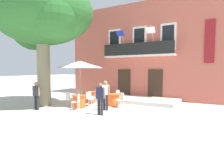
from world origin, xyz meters
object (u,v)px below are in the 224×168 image
object	(u,v)px
cafe_chair_near_tree_1	(89,98)
cafe_chair_middle_0	(80,95)
cafe_table_near_tree	(79,101)
cafe_chair_front_1	(119,96)
pedestrian_near_entrance	(106,94)
cafe_chair_middle_1	(95,96)
pedestrian_mid_plaza	(36,94)
cafe_table_front	(114,100)
plane_tree	(42,17)
cafe_table_middle	(91,97)
cafe_chair_front_0	(121,99)
cafe_chair_near_tree_2	(69,98)
cafe_chair_middle_2	(99,94)
cafe_chair_front_2	(102,98)
cafe_umbrella	(80,65)
cafe_chair_near_tree_0	(77,101)
pedestrian_by_tree	(100,97)

from	to	relation	value
cafe_chair_near_tree_1	cafe_chair_middle_0	world-z (taller)	same
cafe_table_near_tree	cafe_chair_front_1	xyz separation A→B (m)	(1.53, 2.31, 0.14)
cafe_table_near_tree	pedestrian_near_entrance	distance (m)	1.90
cafe_table_near_tree	cafe_chair_middle_1	bearing A→B (deg)	84.35
pedestrian_mid_plaza	cafe_table_near_tree	bearing A→B (deg)	45.76
cafe_table_front	cafe_chair_front_1	bearing A→B (deg)	90.45
cafe_table_near_tree	plane_tree	bearing A→B (deg)	-167.54
cafe_table_middle	cafe_chair_front_0	xyz separation A→B (m)	(2.70, -0.65, 0.14)
cafe_table_middle	pedestrian_mid_plaza	xyz separation A→B (m)	(-1.17, -3.57, 0.51)
cafe_chair_near_tree_2	cafe_chair_front_0	xyz separation A→B (m)	(2.96, 1.23, 0.00)
cafe_chair_middle_2	cafe_chair_front_2	bearing A→B (deg)	-51.02
cafe_chair_middle_1	cafe_umbrella	distance (m)	2.29
cafe_chair_near_tree_2	cafe_table_middle	distance (m)	1.90
cafe_chair_near_tree_0	cafe_chair_near_tree_2	size ratio (longest dim) A/B	1.00
cafe_chair_front_0	cafe_chair_near_tree_0	bearing A→B (deg)	-134.31
cafe_table_middle	cafe_table_front	world-z (taller)	same
plane_tree	cafe_chair_near_tree_1	bearing A→B (deg)	24.90
cafe_chair_near_tree_1	cafe_chair_middle_2	size ratio (longest dim) A/B	1.00
cafe_table_near_tree	cafe_chair_front_1	size ratio (longest dim) A/B	0.95
cafe_chair_middle_0	pedestrian_near_entrance	size ratio (longest dim) A/B	0.54
cafe_chair_front_1	pedestrian_by_tree	bearing A→B (deg)	-78.67
plane_tree	cafe_chair_front_1	world-z (taller)	plane_tree
cafe_table_middle	pedestrian_near_entrance	bearing A→B (deg)	-36.98
cafe_chair_middle_0	cafe_chair_middle_2	distance (m)	1.39
cafe_chair_middle_1	cafe_chair_middle_2	bearing A→B (deg)	110.23
cafe_table_near_tree	cafe_chair_near_tree_1	xyz separation A→B (m)	(0.26, 0.71, 0.14)
cafe_chair_middle_0	cafe_chair_near_tree_2	bearing A→B (deg)	-74.94
pedestrian_near_entrance	cafe_chair_middle_1	bearing A→B (deg)	141.23
cafe_table_front	pedestrian_mid_plaza	bearing A→B (deg)	-134.40
cafe_chair_middle_1	pedestrian_by_tree	world-z (taller)	pedestrian_by_tree
cafe_chair_middle_1	cafe_chair_front_0	xyz separation A→B (m)	(2.06, -0.25, 0.00)
cafe_table_middle	cafe_chair_middle_1	bearing A→B (deg)	-31.88
cafe_chair_front_0	pedestrian_mid_plaza	xyz separation A→B (m)	(-3.87, -2.92, 0.37)
cafe_chair_near_tree_2	cafe_chair_middle_2	distance (m)	2.64
pedestrian_near_entrance	cafe_chair_front_2	bearing A→B (deg)	132.04
cafe_chair_middle_1	pedestrian_mid_plaza	xyz separation A→B (m)	(-1.81, -3.18, 0.37)
cafe_chair_front_1	pedestrian_mid_plaza	xyz separation A→B (m)	(-3.19, -4.02, 0.37)
cafe_umbrella	pedestrian_near_entrance	distance (m)	2.89
pedestrian_by_tree	pedestrian_near_entrance	bearing A→B (deg)	108.55
cafe_chair_middle_0	cafe_chair_front_2	bearing A→B (deg)	-10.85
cafe_chair_middle_1	cafe_umbrella	size ratio (longest dim) A/B	0.31
cafe_table_middle	cafe_chair_front_0	size ratio (longest dim) A/B	0.95
cafe_chair_near_tree_0	cafe_table_front	distance (m)	2.48
cafe_chair_near_tree_0	plane_tree	bearing A→B (deg)	177.71
plane_tree	pedestrian_by_tree	bearing A→B (deg)	-5.49
cafe_chair_front_2	pedestrian_mid_plaza	bearing A→B (deg)	-132.29
cafe_chair_near_tree_1	cafe_chair_near_tree_2	bearing A→B (deg)	-144.48
pedestrian_by_tree	cafe_table_near_tree	bearing A→B (deg)	155.94
plane_tree	pedestrian_mid_plaza	size ratio (longest dim) A/B	4.80
cafe_chair_middle_0	cafe_chair_front_1	distance (m)	2.81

